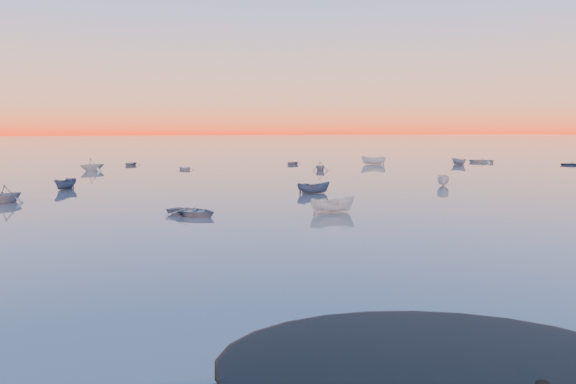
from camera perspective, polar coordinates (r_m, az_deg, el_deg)
name	(u,v)px	position (r m, az deg, el deg)	size (l,w,h in m)	color
ground	(218,158)	(117.54, -7.13, 3.43)	(600.00, 600.00, 0.00)	#695D57
mud_lobes	(541,324)	(21.03, 24.27, -12.13)	(140.00, 6.00, 0.07)	black
moored_fleet	(258,179)	(71.09, -3.11, 1.37)	(124.00, 58.00, 1.20)	silver
boat_near_left	(192,216)	(42.26, -9.73, -2.37)	(4.04, 1.68, 1.01)	gray
boat_near_center	(333,212)	(43.24, 4.55, -2.09)	(3.59, 1.52, 1.24)	silver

